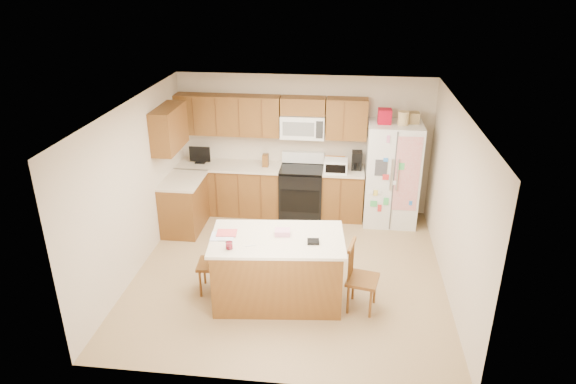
# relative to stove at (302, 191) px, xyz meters

# --- Properties ---
(ground) EXTENTS (4.50, 4.50, 0.00)m
(ground) POSITION_rel_stove_xyz_m (0.00, -1.94, -0.47)
(ground) COLOR #977748
(ground) RESTS_ON ground
(room_shell) EXTENTS (4.60, 4.60, 2.52)m
(room_shell) POSITION_rel_stove_xyz_m (0.00, -1.94, 0.97)
(room_shell) COLOR beige
(room_shell) RESTS_ON ground
(cabinetry) EXTENTS (3.36, 1.56, 2.15)m
(cabinetry) POSITION_rel_stove_xyz_m (-0.98, -0.15, 0.44)
(cabinetry) COLOR brown
(cabinetry) RESTS_ON ground
(stove) EXTENTS (0.76, 0.65, 1.13)m
(stove) POSITION_rel_stove_xyz_m (0.00, 0.00, 0.00)
(stove) COLOR black
(stove) RESTS_ON ground
(refrigerator) EXTENTS (0.90, 0.79, 2.04)m
(refrigerator) POSITION_rel_stove_xyz_m (1.57, -0.06, 0.45)
(refrigerator) COLOR white
(refrigerator) RESTS_ON ground
(island) EXTENTS (1.83, 1.18, 1.04)m
(island) POSITION_rel_stove_xyz_m (-0.08, -2.64, 0.01)
(island) COLOR brown
(island) RESTS_ON ground
(windsor_chair_left) EXTENTS (0.41, 0.43, 0.92)m
(windsor_chair_left) POSITION_rel_stove_xyz_m (-0.99, -2.53, -0.04)
(windsor_chair_left) COLOR brown
(windsor_chair_left) RESTS_ON ground
(windsor_chair_back) EXTENTS (0.45, 0.44, 0.90)m
(windsor_chair_back) POSITION_rel_stove_xyz_m (-0.17, -2.00, -0.05)
(windsor_chair_back) COLOR brown
(windsor_chair_back) RESTS_ON ground
(windsor_chair_right) EXTENTS (0.47, 0.48, 0.96)m
(windsor_chair_right) POSITION_rel_stove_xyz_m (1.03, -2.71, -0.02)
(windsor_chair_right) COLOR brown
(windsor_chair_right) RESTS_ON ground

